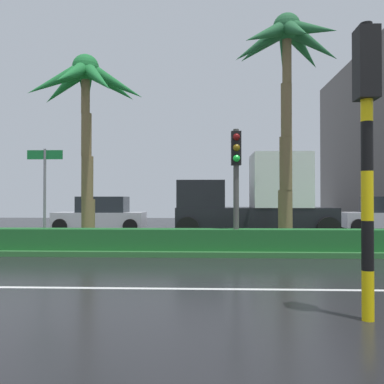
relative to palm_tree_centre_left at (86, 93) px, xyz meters
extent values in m
cube|color=black|center=(-0.36, 0.45, -5.27)|extent=(90.00, 42.00, 0.10)
cube|color=#2D6B33|center=(-0.36, -0.55, -5.14)|extent=(85.50, 4.00, 0.15)
cube|color=#1E6028|center=(-0.36, -1.95, -4.77)|extent=(76.50, 0.70, 0.60)
cylinder|color=olive|center=(0.06, 0.07, -4.34)|extent=(0.46, 0.46, 1.45)
cylinder|color=olive|center=(0.03, 0.04, -2.89)|extent=(0.40, 0.40, 1.45)
cylinder|color=olive|center=(0.00, 0.01, -1.43)|extent=(0.35, 0.35, 1.45)
cylinder|color=olive|center=(-0.02, -0.01, 0.02)|extent=(0.29, 0.29, 1.45)
sphere|color=#207736|center=(-0.02, -0.01, 0.85)|extent=(0.90, 0.90, 0.90)
cone|color=#207736|center=(0.92, 0.11, 0.36)|extent=(2.22, 0.84, 1.47)
cone|color=#207736|center=(0.66, 0.72, 0.46)|extent=(1.92, 1.99, 1.29)
cone|color=#207736|center=(-0.27, 0.85, 0.25)|extent=(1.11, 2.17, 1.66)
cone|color=#207736|center=(-0.87, 0.43, 0.36)|extent=(2.18, 1.50, 1.48)
cone|color=#207736|center=(-0.83, -0.46, 0.31)|extent=(2.14, 1.53, 1.57)
cone|color=#207736|center=(-0.18, -0.96, 0.37)|extent=(0.90, 2.23, 1.46)
cone|color=#207736|center=(0.56, -0.72, 0.29)|extent=(1.79, 2.00, 1.59)
cylinder|color=brown|center=(6.66, -0.13, -4.19)|extent=(0.47, 0.47, 1.75)
cylinder|color=brown|center=(6.67, -0.17, -2.44)|extent=(0.41, 0.41, 1.75)
cylinder|color=brown|center=(6.69, -0.21, -0.69)|extent=(0.35, 0.35, 1.75)
cylinder|color=brown|center=(6.71, -0.25, 1.05)|extent=(0.30, 0.30, 1.75)
sphere|color=#245F35|center=(6.71, -0.25, 2.03)|extent=(0.90, 0.90, 0.90)
cone|color=#245F35|center=(7.54, -0.21, 1.50)|extent=(1.99, 0.66, 1.53)
cone|color=#245F35|center=(7.33, 0.33, 1.53)|extent=(1.83, 1.76, 1.49)
cone|color=#245F35|center=(6.79, 0.65, 1.62)|extent=(0.74, 2.07, 1.33)
cone|color=#245F35|center=(6.00, 0.33, 1.65)|extent=(1.93, 1.72, 1.27)
cone|color=#245F35|center=(5.87, -0.18, 1.51)|extent=(2.02, 0.72, 1.51)
cone|color=#245F35|center=(5.99, -0.78, 1.62)|extent=(1.96, 1.66, 1.33)
cone|color=#245F35|center=(6.84, -1.12, 1.58)|extent=(0.85, 2.07, 1.40)
cone|color=#245F35|center=(7.32, -0.94, 1.68)|extent=(1.77, 1.91, 1.22)
cylinder|color=#4C4C47|center=(4.93, -2.04, -3.34)|extent=(0.16, 0.16, 3.46)
cube|color=black|center=(4.93, -2.04, -2.16)|extent=(0.28, 0.32, 0.96)
sphere|color=maroon|center=(4.93, -2.21, -1.86)|extent=(0.20, 0.20, 0.20)
sphere|color=#7F600F|center=(4.93, -2.21, -2.16)|extent=(0.20, 0.20, 0.20)
sphere|color=#1EEA3F|center=(4.93, -2.21, -2.46)|extent=(0.20, 0.20, 0.20)
cylinder|color=slate|center=(-0.88, -1.37, -3.57)|extent=(0.08, 0.08, 3.00)
cube|color=#146B2D|center=(-0.88, -1.37, -2.25)|extent=(1.10, 0.03, 0.28)
cylinder|color=yellow|center=(6.27, -8.44, -4.89)|extent=(0.16, 0.16, 0.66)
cylinder|color=black|center=(6.27, -8.44, -4.22)|extent=(0.16, 0.16, 0.66)
cylinder|color=yellow|center=(6.27, -8.44, -3.56)|extent=(0.16, 0.16, 0.66)
cylinder|color=black|center=(6.27, -8.44, -2.89)|extent=(0.16, 0.16, 0.66)
cylinder|color=yellow|center=(6.27, -8.44, -2.23)|extent=(0.16, 0.16, 0.66)
cylinder|color=black|center=(6.27, -8.44, -1.57)|extent=(0.16, 0.16, 0.66)
cube|color=black|center=(6.27, -8.44, -1.78)|extent=(0.28, 0.32, 0.96)
sphere|color=red|center=(6.27, -8.27, -1.48)|extent=(0.20, 0.20, 0.20)
sphere|color=#7F600F|center=(6.27, -8.27, -1.78)|extent=(0.20, 0.20, 0.20)
sphere|color=#0F591E|center=(6.27, -8.27, -2.08)|extent=(0.20, 0.20, 0.20)
cube|color=silver|center=(-1.14, 6.28, -4.62)|extent=(4.30, 1.76, 0.72)
cube|color=#1E2328|center=(-0.99, 6.28, -3.88)|extent=(2.30, 1.58, 0.76)
cylinder|color=black|center=(-2.79, 5.38, -4.88)|extent=(0.68, 0.22, 0.68)
cylinder|color=black|center=(-2.79, 7.18, -4.88)|extent=(0.68, 0.22, 0.68)
cylinder|color=black|center=(0.51, 5.38, -4.88)|extent=(0.68, 0.22, 0.68)
cylinder|color=black|center=(0.51, 7.18, -4.88)|extent=(0.68, 0.22, 0.68)
cube|color=black|center=(6.03, 3.47, -4.41)|extent=(6.40, 2.30, 0.90)
cube|color=black|center=(3.83, 3.47, -3.41)|extent=(1.90, 2.21, 1.10)
cube|color=silver|center=(7.08, 3.47, -2.86)|extent=(2.30, 2.35, 2.20)
cylinder|color=black|center=(3.33, 2.30, -4.76)|extent=(0.92, 0.30, 0.92)
cylinder|color=black|center=(3.33, 4.64, -4.76)|extent=(0.92, 0.30, 0.92)
cylinder|color=black|center=(8.73, 2.30, -4.76)|extent=(0.92, 0.30, 0.92)
cylinder|color=black|center=(8.73, 4.64, -4.76)|extent=(0.92, 0.30, 0.92)
cylinder|color=black|center=(11.07, 5.79, -4.88)|extent=(0.68, 0.22, 0.68)
cylinder|color=black|center=(11.07, 7.59, -4.88)|extent=(0.68, 0.22, 0.68)
camera|label=1|loc=(4.16, -14.22, -3.59)|focal=39.87mm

